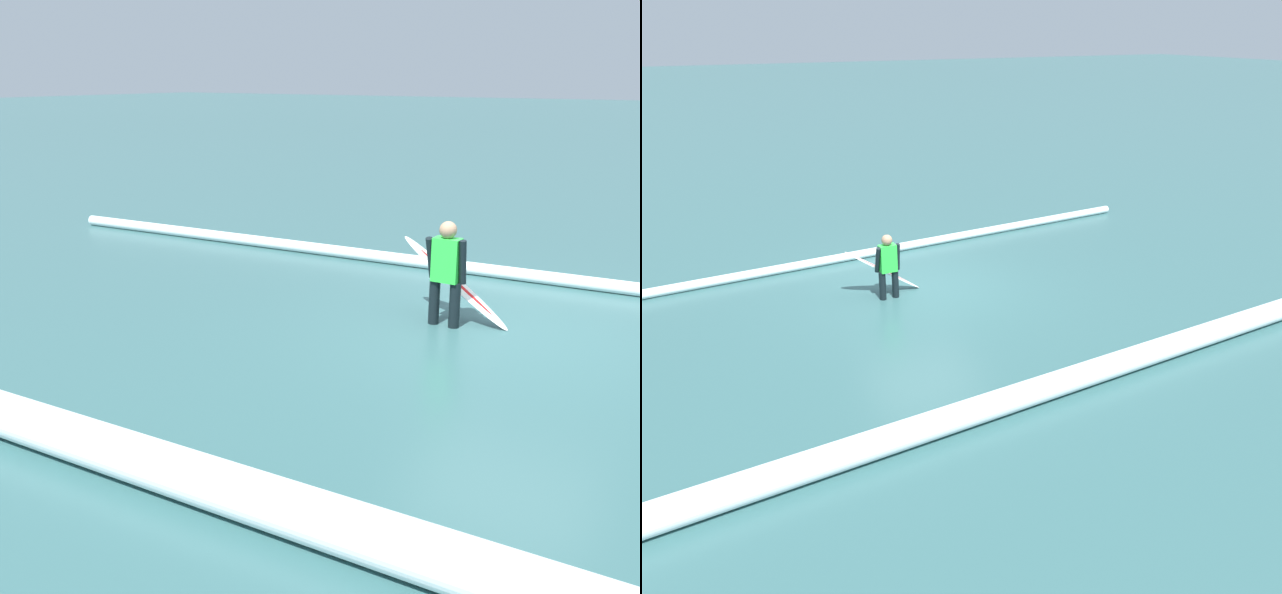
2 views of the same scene
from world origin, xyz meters
TOP-DOWN VIEW (x-y plane):
  - ground_plane at (0.00, 0.00)m, footprint 180.59×180.59m
  - surfer at (0.84, 0.22)m, footprint 0.52×0.25m
  - surfboard at (0.84, -0.10)m, footprint 1.59×0.43m
  - wave_crest_foreground at (1.25, -2.34)m, footprint 17.17×1.54m
  - wave_crest_midground at (-1.21, 4.83)m, footprint 20.35×1.73m

SIDE VIEW (x-z plane):
  - ground_plane at x=0.00m, z-range 0.00..0.00m
  - wave_crest_foreground at x=1.25m, z-range 0.00..0.20m
  - wave_crest_midground at x=-1.21m, z-range 0.00..0.39m
  - surfboard at x=0.84m, z-range -0.01..1.03m
  - surfer at x=0.84m, z-range 0.07..1.44m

